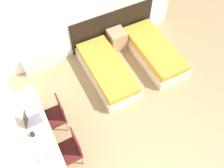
% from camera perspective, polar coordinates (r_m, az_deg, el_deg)
% --- Properties ---
extents(wall_back, '(5.19, 0.05, 2.70)m').
position_cam_1_polar(wall_back, '(5.91, -7.81, 16.61)').
color(wall_back, white).
rests_on(wall_back, ground_plane).
extents(wall_left, '(0.05, 4.69, 2.70)m').
position_cam_1_polar(wall_left, '(4.52, -23.64, -6.05)').
color(wall_left, white).
rests_on(wall_left, ground_plane).
extents(headboard_panel, '(2.33, 0.03, 0.99)m').
position_cam_1_polar(headboard_panel, '(6.69, 0.11, 12.93)').
color(headboard_panel, black).
rests_on(headboard_panel, ground_plane).
extents(bed_near_window, '(0.87, 1.98, 0.40)m').
position_cam_1_polar(bed_near_window, '(6.08, -1.18, 3.07)').
color(bed_near_window, beige).
rests_on(bed_near_window, ground_plane).
extents(bed_near_door, '(0.87, 1.98, 0.40)m').
position_cam_1_polar(bed_near_door, '(6.57, 9.58, 7.31)').
color(bed_near_door, beige).
rests_on(bed_near_door, ground_plane).
extents(nightstand, '(0.43, 0.42, 0.52)m').
position_cam_1_polar(nightstand, '(6.69, 1.07, 10.22)').
color(nightstand, tan).
rests_on(nightstand, ground_plane).
extents(radiator, '(0.86, 0.12, 0.51)m').
position_cam_1_polar(radiator, '(6.42, -15.97, 4.80)').
color(radiator, silver).
rests_on(radiator, ground_plane).
extents(desk, '(0.57, 2.29, 0.73)m').
position_cam_1_polar(desk, '(4.96, -16.39, -12.13)').
color(desk, '#C6B28E').
rests_on(desk, ground_plane).
extents(chair_near_laptop, '(0.46, 0.46, 0.93)m').
position_cam_1_polar(chair_near_laptop, '(5.20, -12.78, -6.81)').
color(chair_near_laptop, '#511919').
rests_on(chair_near_laptop, ground_plane).
extents(chair_near_notebook, '(0.47, 0.47, 0.93)m').
position_cam_1_polar(chair_near_notebook, '(4.85, -9.51, -14.41)').
color(chair_near_notebook, '#511919').
rests_on(chair_near_notebook, ground_plane).
extents(laptop, '(0.33, 0.24, 0.32)m').
position_cam_1_polar(laptop, '(4.94, -18.16, -7.85)').
color(laptop, slate).
rests_on(laptop, desk).
extents(open_notebook, '(0.29, 0.22, 0.02)m').
position_cam_1_polar(open_notebook, '(4.67, -15.02, -14.95)').
color(open_notebook, black).
rests_on(open_notebook, desk).
extents(mug, '(0.08, 0.08, 0.09)m').
position_cam_1_polar(mug, '(4.82, -17.72, -10.88)').
color(mug, black).
rests_on(mug, desk).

